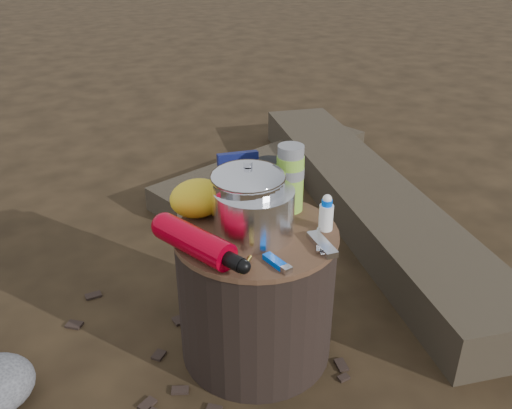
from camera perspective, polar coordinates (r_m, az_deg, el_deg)
name	(u,v)px	position (r m, az deg, el deg)	size (l,w,h in m)	color
ground	(256,347)	(1.64, 0.00, -15.04)	(60.00, 60.00, 0.00)	black
stump	(256,293)	(1.51, 0.00, -9.45)	(0.43, 0.43, 0.40)	black
log_main	(364,196)	(2.34, 11.50, 0.91)	(0.33, 1.97, 0.17)	#352D21
log_small	(268,166)	(2.65, 1.28, 4.11)	(0.23, 1.28, 0.11)	#352D21
foil_windscreen	(254,212)	(1.36, -0.21, -0.83)	(0.21, 0.21, 0.13)	white
camping_pot	(248,199)	(1.36, -0.85, 0.57)	(0.19, 0.19, 0.19)	silver
fuel_bottle	(195,241)	(1.30, -6.62, -3.96)	(0.07, 0.29, 0.07)	#B40018
thermos	(290,179)	(1.47, 3.67, 2.79)	(0.08, 0.08, 0.19)	#8AC73A
travel_mug	(269,181)	(1.53, 1.43, 2.51)	(0.08, 0.08, 0.12)	black
stuff_sack	(197,198)	(1.46, -6.31, 0.68)	(0.15, 0.13, 0.10)	yellow
food_pouch	(239,178)	(1.52, -1.87, 2.89)	(0.12, 0.03, 0.15)	#0D144D
lighter	(275,261)	(1.27, 2.03, -6.10)	(0.02, 0.09, 0.02)	#0050F2
multitool	(322,244)	(1.34, 7.11, -4.26)	(0.03, 0.11, 0.02)	silver
pot_grabber	(316,242)	(1.35, 6.47, -4.04)	(0.03, 0.12, 0.01)	silver
squeeze_bottle	(326,214)	(1.40, 7.55, -1.04)	(0.04, 0.04, 0.09)	white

